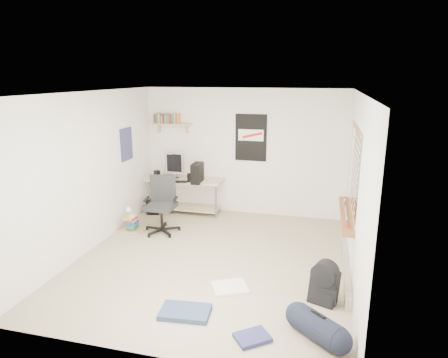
% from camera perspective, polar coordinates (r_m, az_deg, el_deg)
% --- Properties ---
extents(floor, '(4.00, 4.50, 0.01)m').
position_cam_1_polar(floor, '(6.25, -1.62, -11.40)').
color(floor, gray).
rests_on(floor, ground).
extents(ceiling, '(4.00, 4.50, 0.01)m').
position_cam_1_polar(ceiling, '(5.62, -1.81, 12.27)').
color(ceiling, white).
rests_on(ceiling, ground).
extents(back_wall, '(4.00, 0.01, 2.50)m').
position_cam_1_polar(back_wall, '(7.94, 2.79, 3.84)').
color(back_wall, silver).
rests_on(back_wall, ground).
extents(left_wall, '(0.01, 4.50, 2.50)m').
position_cam_1_polar(left_wall, '(6.63, -18.61, 0.91)').
color(left_wall, silver).
rests_on(left_wall, ground).
extents(right_wall, '(0.01, 4.50, 2.50)m').
position_cam_1_polar(right_wall, '(5.61, 18.39, -1.49)').
color(right_wall, silver).
rests_on(right_wall, ground).
extents(desk, '(1.67, 1.20, 0.70)m').
position_cam_1_polar(desk, '(8.22, -5.42, -2.20)').
color(desk, '#CDB88E').
rests_on(desk, floor).
extents(monitor_left, '(0.38, 0.13, 0.41)m').
position_cam_1_polar(monitor_left, '(8.05, -7.10, 1.39)').
color(monitor_left, '#A6A6AB').
rests_on(monitor_left, desk).
extents(monitor_right, '(0.36, 0.10, 0.40)m').
position_cam_1_polar(monitor_right, '(8.04, -6.99, 1.34)').
color(monitor_right, '#AEAEB3').
rests_on(monitor_right, desk).
extents(pc_tower, '(0.19, 0.38, 0.39)m').
position_cam_1_polar(pc_tower, '(7.75, -3.84, 0.85)').
color(pc_tower, black).
rests_on(pc_tower, desk).
extents(keyboard, '(0.41, 0.19, 0.02)m').
position_cam_1_polar(keyboard, '(7.85, -5.60, -0.40)').
color(keyboard, black).
rests_on(keyboard, desk).
extents(speaker_left, '(0.12, 0.12, 0.18)m').
position_cam_1_polar(speaker_left, '(8.12, -9.54, 0.57)').
color(speaker_left, black).
rests_on(speaker_left, desk).
extents(speaker_right, '(0.11, 0.11, 0.18)m').
position_cam_1_polar(speaker_right, '(7.79, -4.94, 0.13)').
color(speaker_right, black).
rests_on(speaker_right, desk).
extents(office_chair, '(0.78, 0.78, 1.01)m').
position_cam_1_polar(office_chair, '(7.15, -8.97, -3.85)').
color(office_chair, '#242427').
rests_on(office_chair, floor).
extents(wall_shelf, '(0.80, 0.22, 0.24)m').
position_cam_1_polar(wall_shelf, '(8.17, -7.44, 7.80)').
color(wall_shelf, tan).
rests_on(wall_shelf, back_wall).
extents(poster_back_wall, '(0.62, 0.03, 0.92)m').
position_cam_1_polar(poster_back_wall, '(7.84, 3.86, 5.91)').
color(poster_back_wall, black).
rests_on(poster_back_wall, back_wall).
extents(poster_left_wall, '(0.02, 0.42, 0.60)m').
position_cam_1_polar(poster_left_wall, '(7.58, -13.77, 4.84)').
color(poster_left_wall, navy).
rests_on(poster_left_wall, left_wall).
extents(window, '(0.10, 1.50, 1.26)m').
position_cam_1_polar(window, '(5.85, 17.83, 1.22)').
color(window, brown).
rests_on(window, right_wall).
extents(baseboard_heater, '(0.08, 2.50, 0.18)m').
position_cam_1_polar(baseboard_heater, '(6.29, 16.90, -10.92)').
color(baseboard_heater, '#B7B2A8').
rests_on(baseboard_heater, floor).
extents(backpack, '(0.40, 0.36, 0.43)m').
position_cam_1_polar(backpack, '(5.25, 14.10, -14.72)').
color(backpack, black).
rests_on(backpack, floor).
extents(duffel_bag, '(0.41, 0.41, 0.57)m').
position_cam_1_polar(duffel_bag, '(4.63, 13.18, -19.93)').
color(duffel_bag, black).
rests_on(duffel_bag, floor).
extents(tshirt, '(0.57, 0.54, 0.04)m').
position_cam_1_polar(tshirt, '(5.45, 0.83, -15.24)').
color(tshirt, silver).
rests_on(tshirt, floor).
extents(jeans_a, '(0.62, 0.43, 0.06)m').
position_cam_1_polar(jeans_a, '(4.97, -5.57, -18.40)').
color(jeans_a, navy).
rests_on(jeans_a, floor).
extents(jeans_b, '(0.45, 0.43, 0.04)m').
position_cam_1_polar(jeans_b, '(4.59, 4.08, -21.63)').
color(jeans_b, navy).
rests_on(jeans_b, floor).
extents(book_stack, '(0.48, 0.42, 0.28)m').
position_cam_1_polar(book_stack, '(7.46, -13.07, -6.04)').
color(book_stack, olive).
rests_on(book_stack, floor).
extents(desk_lamp, '(0.13, 0.20, 0.19)m').
position_cam_1_polar(desk_lamp, '(7.36, -13.10, -4.43)').
color(desk_lamp, silver).
rests_on(desk_lamp, book_stack).
extents(subwoofer, '(0.31, 0.31, 0.28)m').
position_cam_1_polar(subwoofer, '(8.26, -10.07, -3.90)').
color(subwoofer, black).
rests_on(subwoofer, floor).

